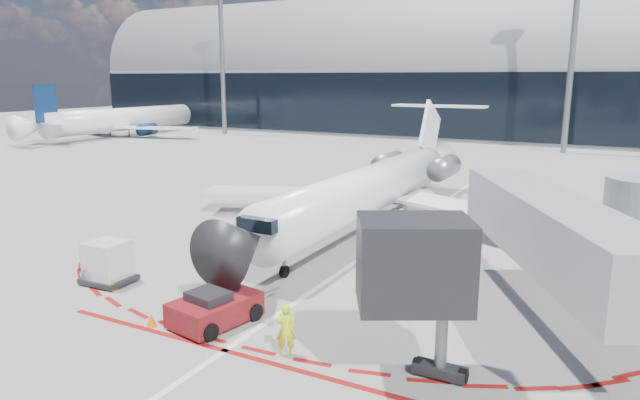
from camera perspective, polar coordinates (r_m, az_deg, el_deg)
The scene contains 14 objects.
ground at distance 28.96m, azimuth 4.43°, elevation -5.61°, with size 260.00×260.00×0.00m, color slate.
apron_centerline at distance 30.72m, azimuth 5.92°, elevation -4.58°, with size 0.25×40.00×0.01m, color silver.
apron_stop_bar at distance 19.69m, azimuth -9.49°, elevation -14.63°, with size 14.00×0.25×0.01m, color maroon.
terminal_building at distance 90.98m, azimuth 21.38°, elevation 11.17°, with size 150.00×24.15×24.00m.
jet_bridge at distance 23.11m, azimuth 24.27°, elevation -3.52°, with size 10.03×15.20×4.90m.
light_mast_west at distance 92.27m, azimuth -9.77°, elevation 14.29°, with size 0.70×0.70×25.00m, color slate.
light_mast_centre at distance 73.68m, azimuth 23.97°, elevation 14.02°, with size 0.70×0.70×25.00m, color slate.
regional_jet at distance 34.41m, azimuth 5.49°, elevation 1.37°, with size 23.39×28.85×7.22m.
pushback_tug at distance 21.51m, azimuth -10.47°, elevation -10.60°, with size 2.63×5.11×1.30m.
ramp_worker at distance 18.82m, azimuth -3.46°, elevation -12.80°, with size 0.65×0.43×1.78m, color #DCFF1A.
uld_container at distance 26.59m, azimuth -20.47°, elevation -5.90°, with size 2.05×1.76×1.88m.
safety_cone_left at distance 25.86m, azimuth -20.06°, elevation -7.91°, with size 0.40×0.40×0.55m, color orange.
safety_cone_right at distance 21.90m, azimuth -16.51°, elevation -11.44°, with size 0.35×0.35×0.48m, color orange.
bg_airliner_0 at distance 92.75m, azimuth -19.19°, elevation 9.13°, with size 30.71×32.52×9.94m, color white, non-canonical shape.
Camera 1 is at (10.86, -25.35, 8.83)m, focal length 32.00 mm.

